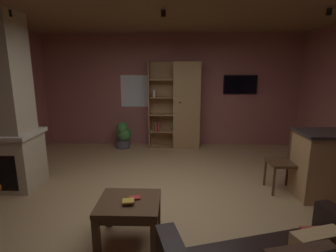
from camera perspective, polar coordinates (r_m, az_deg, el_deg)
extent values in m
cube|color=tan|center=(3.82, -0.18, -17.07)|extent=(6.20, 6.08, 0.02)
cube|color=#9E5B56|center=(6.42, 0.68, 7.73)|extent=(6.32, 0.06, 2.69)
cube|color=white|center=(6.46, -7.16, 7.63)|extent=(0.72, 0.01, 0.77)
cube|color=#BCAD8E|center=(4.91, -31.49, -6.60)|extent=(0.89, 0.66, 0.85)
cube|color=beige|center=(4.79, -32.11, -1.43)|extent=(0.97, 0.74, 0.06)
cube|color=#A87F51|center=(6.18, 4.07, 4.46)|extent=(0.63, 0.38, 2.03)
cube|color=#A87F51|center=(6.36, -1.44, 4.72)|extent=(0.58, 0.02, 2.03)
cube|color=#A87F51|center=(6.20, -4.11, 4.50)|extent=(0.02, 0.38, 2.03)
sphere|color=black|center=(5.96, 2.66, 5.17)|extent=(0.04, 0.04, 0.04)
cube|color=#A87F51|center=(6.40, -1.48, -4.47)|extent=(0.58, 0.38, 0.02)
cube|color=#A87F51|center=(6.30, -1.50, -1.01)|extent=(0.58, 0.38, 0.02)
cube|color=#A87F51|center=(6.21, -1.52, 2.64)|extent=(0.58, 0.38, 0.02)
cube|color=#A87F51|center=(6.16, -1.54, 6.37)|extent=(0.58, 0.38, 0.02)
cube|color=#A87F51|center=(6.13, -1.56, 10.16)|extent=(0.58, 0.38, 0.02)
cube|color=#B22D2D|center=(6.22, -2.02, -0.15)|extent=(0.04, 0.23, 0.20)
cube|color=brown|center=(6.22, -2.62, -0.06)|extent=(0.04, 0.23, 0.22)
cube|color=beige|center=(6.10, -3.00, 7.16)|extent=(0.05, 0.23, 0.16)
sphere|color=beige|center=(6.29, -2.04, -0.57)|extent=(0.10, 0.10, 0.10)
cube|color=#AD3D2D|center=(2.47, 32.68, -22.13)|extent=(0.49, 0.20, 0.34)
cube|color=#4C331E|center=(2.96, -8.61, -16.36)|extent=(0.66, 0.60, 0.05)
cube|color=#4C331E|center=(3.00, -8.57, -17.45)|extent=(0.60, 0.54, 0.08)
cube|color=#4C331E|center=(2.94, -15.48, -22.42)|extent=(0.07, 0.07, 0.43)
cube|color=#4C331E|center=(2.84, -3.10, -23.34)|extent=(0.07, 0.07, 0.43)
cube|color=#4C331E|center=(3.36, -12.82, -17.49)|extent=(0.07, 0.07, 0.43)
cube|color=#4C331E|center=(3.27, -2.33, -18.05)|extent=(0.07, 0.07, 0.43)
cube|color=#B22D2D|center=(2.98, -7.29, -15.39)|extent=(0.13, 0.11, 0.02)
cube|color=gold|center=(2.87, -8.73, -16.02)|extent=(0.14, 0.12, 0.02)
cube|color=#4C331E|center=(4.40, 23.80, -7.37)|extent=(0.43, 0.43, 0.04)
cube|color=#4C331E|center=(4.41, 26.34, -4.29)|extent=(0.05, 0.40, 0.44)
cylinder|color=#4C331E|center=(4.56, 20.54, -9.46)|extent=(0.04, 0.04, 0.46)
cylinder|color=#4C331E|center=(4.26, 22.26, -11.22)|extent=(0.04, 0.04, 0.46)
cylinder|color=#4C331E|center=(4.70, 24.70, -9.18)|extent=(0.04, 0.04, 0.46)
cylinder|color=#4C331E|center=(4.40, 26.67, -10.83)|extent=(0.04, 0.04, 0.46)
cylinder|color=#4C4C51|center=(6.39, -9.86, -3.86)|extent=(0.33, 0.33, 0.20)
sphere|color=#3D7F3D|center=(6.34, -9.63, -1.84)|extent=(0.33, 0.33, 0.33)
sphere|color=#3D7F3D|center=(6.29, -10.03, -0.41)|extent=(0.29, 0.29, 0.29)
cube|color=black|center=(6.53, 15.58, 8.76)|extent=(0.80, 0.05, 0.45)
cube|color=black|center=(6.51, 15.63, 8.74)|extent=(0.76, 0.01, 0.41)
cylinder|color=black|center=(4.46, -31.56, 20.35)|extent=(0.07, 0.07, 0.09)
cylinder|color=black|center=(3.90, -1.03, 23.48)|extent=(0.07, 0.07, 0.09)
cylinder|color=black|center=(4.37, 31.90, 20.52)|extent=(0.07, 0.07, 0.09)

